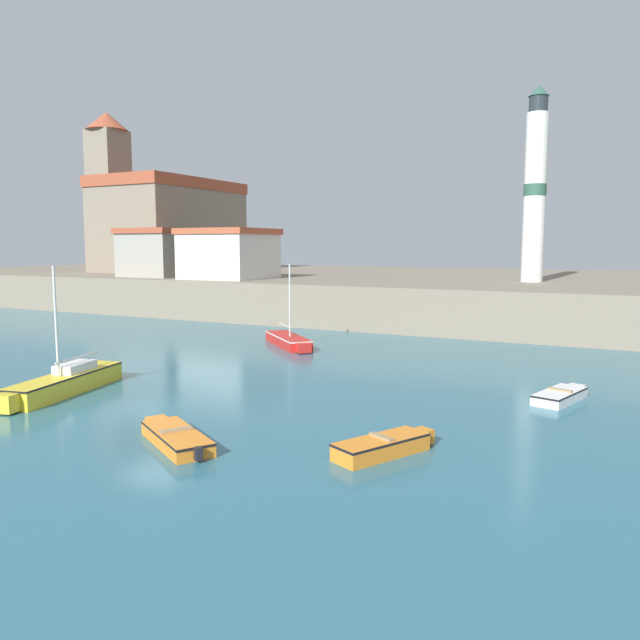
% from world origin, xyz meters
% --- Properties ---
extents(ground_plane, '(200.00, 200.00, 0.00)m').
position_xyz_m(ground_plane, '(0.00, 0.00, 0.00)').
color(ground_plane, '#2D667A').
extents(quay_seawall, '(120.00, 40.00, 3.17)m').
position_xyz_m(quay_seawall, '(0.00, 42.18, 1.59)').
color(quay_seawall, gray).
rests_on(quay_seawall, ground).
extents(dinghy_orange_0, '(2.21, 3.43, 0.58)m').
position_xyz_m(dinghy_orange_0, '(9.41, -0.93, 0.28)').
color(dinghy_orange_0, orange).
rests_on(dinghy_orange_0, ground).
extents(sailboat_red_2, '(5.04, 4.73, 4.92)m').
position_xyz_m(sailboat_red_2, '(-2.92, 14.79, 0.35)').
color(sailboat_red_2, red).
rests_on(sailboat_red_2, ground).
extents(dinghy_orange_3, '(3.84, 2.80, 0.51)m').
position_xyz_m(dinghy_orange_3, '(3.46, -2.96, 0.24)').
color(dinghy_orange_3, orange).
rests_on(dinghy_orange_3, ground).
extents(sailboat_yellow_4, '(2.62, 6.75, 5.20)m').
position_xyz_m(sailboat_yellow_4, '(-4.92, 0.15, 0.47)').
color(sailboat_yellow_4, yellow).
rests_on(sailboat_yellow_4, ground).
extents(dinghy_white_5, '(1.84, 3.48, 0.48)m').
position_xyz_m(dinghy_white_5, '(13.18, 8.10, 0.23)').
color(dinghy_white_5, white).
rests_on(dinghy_white_5, ground).
extents(church, '(14.26, 16.10, 17.73)m').
position_xyz_m(church, '(-32.94, 37.94, 8.86)').
color(church, gray).
rests_on(church, quay_seawall).
extents(lighthouse, '(1.70, 1.70, 14.90)m').
position_xyz_m(lighthouse, '(8.00, 33.95, 10.43)').
color(lighthouse, silver).
rests_on(lighthouse, quay_seawall).
extents(harbor_shed_near_wharf, '(6.91, 6.67, 4.28)m').
position_xyz_m(harbor_shed_near_wharf, '(-16.00, 27.10, 5.33)').
color(harbor_shed_near_wharf, silver).
rests_on(harbor_shed_near_wharf, quay_seawall).
extents(harbor_shed_mid_row, '(6.00, 7.19, 4.40)m').
position_xyz_m(harbor_shed_mid_row, '(-24.00, 27.99, 5.39)').
color(harbor_shed_mid_row, gray).
rests_on(harbor_shed_mid_row, quay_seawall).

